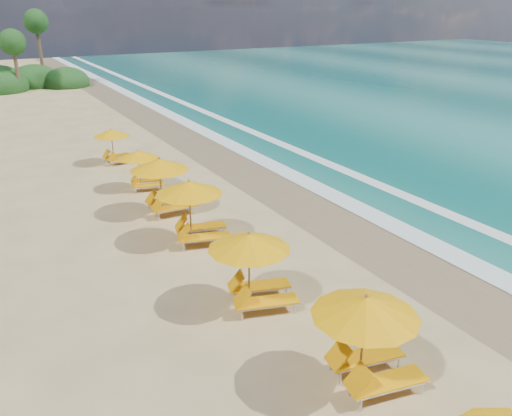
# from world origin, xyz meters

# --- Properties ---
(ground) EXTENTS (160.00, 160.00, 0.00)m
(ground) POSITION_xyz_m (0.00, 0.00, 0.00)
(ground) COLOR tan
(ground) RESTS_ON ground
(wet_sand) EXTENTS (4.00, 160.00, 0.01)m
(wet_sand) POSITION_xyz_m (4.00, 0.00, 0.01)
(wet_sand) COLOR #8B7652
(wet_sand) RESTS_ON ground
(surf_foam) EXTENTS (4.00, 160.00, 0.01)m
(surf_foam) POSITION_xyz_m (6.70, 0.00, 0.03)
(surf_foam) COLOR white
(surf_foam) RESTS_ON ground
(station_1) EXTENTS (3.06, 2.91, 2.56)m
(station_1) POSITION_xyz_m (-1.87, -8.90, 1.44)
(station_1) COLOR olive
(station_1) RESTS_ON ground
(station_2) EXTENTS (3.13, 3.04, 2.49)m
(station_2) POSITION_xyz_m (-2.50, -4.46, 1.39)
(station_2) COLOR olive
(station_2) RESTS_ON ground
(station_3) EXTENTS (3.20, 3.11, 2.56)m
(station_3) POSITION_xyz_m (-2.27, 0.67, 1.44)
(station_3) COLOR olive
(station_3) RESTS_ON ground
(station_4) EXTENTS (2.84, 2.64, 2.57)m
(station_4) POSITION_xyz_m (-2.24, 4.11, 1.44)
(station_4) COLOR olive
(station_4) RESTS_ON ground
(station_5) EXTENTS (2.49, 2.39, 2.03)m
(station_5) POSITION_xyz_m (-2.13, 7.69, 1.14)
(station_5) COLOR olive
(station_5) RESTS_ON ground
(station_6) EXTENTS (2.40, 2.27, 2.06)m
(station_6) POSITION_xyz_m (-2.12, 12.83, 1.15)
(station_6) COLOR olive
(station_6) RESTS_ON ground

